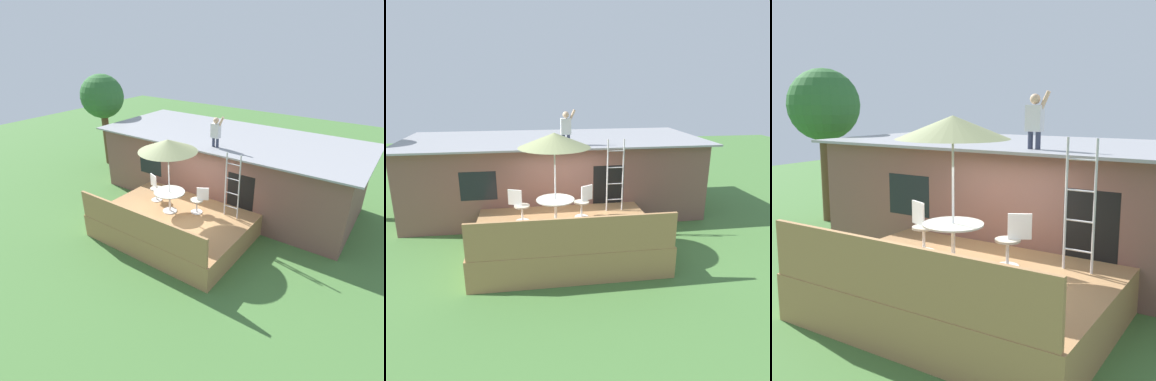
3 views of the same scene
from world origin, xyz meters
TOP-DOWN VIEW (x-y plane):
  - ground_plane at (0.00, 0.00)m, footprint 40.00×40.00m
  - house at (0.00, 3.60)m, footprint 10.50×4.50m
  - deck at (0.00, 0.00)m, footprint 4.93×3.69m
  - deck_railing at (0.00, -1.79)m, footprint 4.83×0.08m
  - patio_table at (-0.26, 0.03)m, footprint 1.04×1.04m
  - patio_umbrella at (-0.26, 0.03)m, footprint 1.90×1.90m
  - step_ladder at (1.62, 0.91)m, footprint 0.52×0.04m
  - person_figure at (0.29, 2.03)m, footprint 0.47×0.20m
  - patio_chair_left at (-1.24, 0.44)m, footprint 0.60×0.44m
  - patio_chair_right at (0.59, 0.53)m, footprint 0.57×0.44m

SIDE VIEW (x-z plane):
  - ground_plane at x=0.00m, z-range 0.00..0.00m
  - deck at x=0.00m, z-range 0.00..0.80m
  - deck_railing at x=0.00m, z-range 0.80..1.70m
  - patio_chair_left at x=-1.24m, z-range 0.80..1.72m
  - patio_chair_right at x=0.59m, z-range 0.80..1.72m
  - house at x=0.00m, z-range 0.01..2.67m
  - patio_table at x=-0.26m, z-range 1.01..1.76m
  - step_ladder at x=1.62m, z-range 0.80..3.00m
  - patio_umbrella at x=-0.26m, z-range 1.88..4.42m
  - person_figure at x=0.29m, z-range 2.71..3.82m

